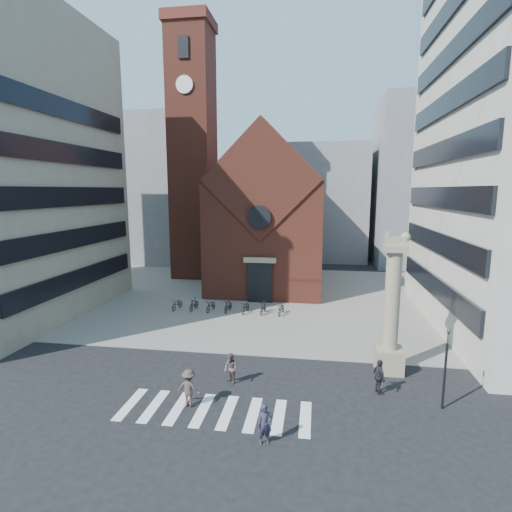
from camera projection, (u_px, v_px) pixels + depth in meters
The scene contains 21 objects.
ground at pixel (219, 382), 23.20m from camera, with size 120.00×120.00×0.00m, color black.
piazza at pixel (263, 297), 41.72m from camera, with size 46.00×30.00×0.05m, color gray.
zebra_crossing at pixel (215, 411), 20.19m from camera, with size 10.20×3.20×0.01m, color white, non-canonical shape.
church at pixel (270, 217), 46.31m from camera, with size 12.00×16.65×18.00m.
campanile at pixel (193, 152), 49.41m from camera, with size 5.50×5.50×31.20m.
bg_block_left at pixel (156, 190), 63.39m from camera, with size 16.00×14.00×22.00m, color gray.
bg_block_mid at pixel (321, 203), 64.71m from camera, with size 14.00×12.00×18.00m, color gray.
bg_block_right at pixel (431, 183), 58.90m from camera, with size 16.00×14.00×24.00m, color gray.
lion_column at pixel (391, 318), 24.07m from camera, with size 1.63×1.60×8.68m.
traffic_light at pixel (445, 367), 20.06m from camera, with size 0.13×0.16×4.30m.
pedestrian_0 at pixel (265, 424), 17.48m from camera, with size 0.67×0.44×1.83m, color #2A2838.
pedestrian_1 at pixel (231, 369), 22.92m from camera, with size 0.88×0.68×1.81m, color #5A4B48.
pedestrian_2 at pixel (379, 377), 21.81m from camera, with size 1.14×0.47×1.95m, color black.
pedestrian_3 at pixel (189, 388), 20.55m from camera, with size 1.28×0.74×1.98m, color #483430.
scooter_0 at pixel (177, 304), 37.14m from camera, with size 0.69×1.96×1.03m, color black.
scooter_1 at pixel (194, 304), 36.89m from camera, with size 0.54×1.91×1.15m, color black.
scooter_2 at pixel (211, 305), 36.66m from camera, with size 0.69×1.96×1.03m, color black.
scooter_3 at pixel (228, 306), 36.41m from camera, with size 0.54×1.91×1.15m, color black.
scooter_4 at pixel (246, 307), 36.18m from camera, with size 0.69×1.96×1.03m, color black.
scooter_5 at pixel (263, 307), 35.92m from camera, with size 0.54×1.91×1.15m, color black.
scooter_6 at pixel (281, 309), 35.69m from camera, with size 0.69×1.96×1.03m, color black.
Camera 1 is at (5.43, -21.10, 11.07)m, focal length 28.00 mm.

